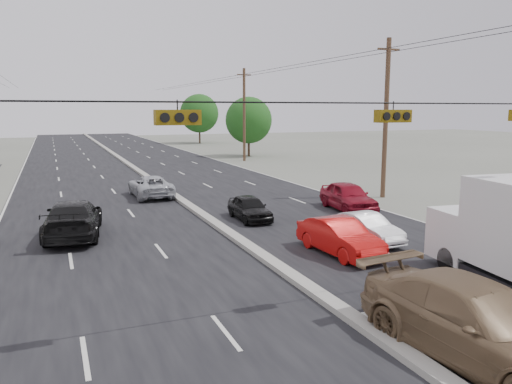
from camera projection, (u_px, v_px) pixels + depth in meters
ground at (340, 313)px, 13.98m from camera, size 200.00×200.00×0.00m
road_surface at (147, 178)px, 41.35m from camera, size 20.00×160.00×0.02m
center_median at (147, 177)px, 41.33m from camera, size 0.50×160.00×0.20m
utility_pole_right_b at (386, 118)px, 31.52m from camera, size 1.60×0.30×10.00m
utility_pole_right_c at (244, 114)px, 54.33m from camera, size 1.60×0.30×10.00m
traffic_signals at (390, 114)px, 13.61m from camera, size 25.00×0.30×0.54m
tree_right_mid at (249, 120)px, 59.95m from camera, size 5.60×5.60×7.14m
tree_right_far at (199, 113)px, 83.03m from camera, size 6.40×6.40×8.16m
tan_sedan at (478, 324)px, 11.19m from camera, size 3.06×6.29×1.76m
red_sedan at (340, 237)px, 19.46m from camera, size 1.76×4.31×1.39m
queue_car_a at (250, 208)px, 25.58m from camera, size 1.56×3.70×1.25m
queue_car_b at (367, 228)px, 21.33m from camera, size 1.50×3.76×1.22m
queue_car_e at (348, 197)px, 27.97m from camera, size 2.42×4.85×1.59m
oncoming_near at (73, 219)px, 22.17m from camera, size 3.02×5.93×1.65m
oncoming_far at (151, 186)px, 32.33m from camera, size 2.36×5.01×1.38m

